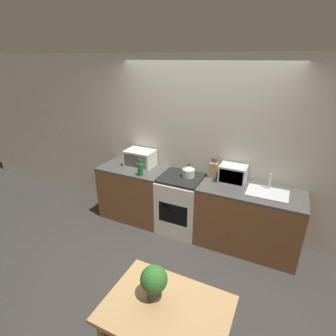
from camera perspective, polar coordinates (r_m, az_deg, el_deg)
name	(u,v)px	position (r m, az deg, el deg)	size (l,w,h in m)	color
ground_plane	(165,267)	(3.67, -0.67, -20.77)	(16.00, 16.00, 0.00)	#33302D
wall_back	(201,146)	(3.99, 7.10, 4.73)	(10.00, 0.06, 2.60)	beige
counter_left_run	(134,192)	(4.45, -7.32, -5.22)	(1.07, 0.62, 0.90)	brown
counter_right_run	(247,219)	(3.88, 16.91, -10.64)	(1.38, 0.62, 0.90)	brown
stove_range	(181,203)	(4.09, 2.84, -7.72)	(0.63, 0.62, 0.90)	silver
kettle	(189,171)	(3.87, 4.49, -0.71)	(0.18, 0.18, 0.20)	beige
microwave	(140,158)	(4.27, -6.09, 2.18)	(0.46, 0.33, 0.26)	silver
bottle	(140,169)	(3.92, -6.04, -0.23)	(0.08, 0.08, 0.26)	#1E662D
knife_block	(213,170)	(3.88, 9.85, -0.45)	(0.11, 0.08, 0.30)	tan
toaster_oven	(233,174)	(3.79, 13.93, -1.26)	(0.37, 0.26, 0.25)	silver
sink_basin	(267,193)	(3.65, 20.83, -5.03)	(0.52, 0.36, 0.24)	silver
dining_table	(166,317)	(2.35, -0.37, -29.67)	(0.96, 0.69, 0.77)	tan
potted_plant	(154,281)	(2.21, -3.08, -23.30)	(0.22, 0.22, 0.29)	#424247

